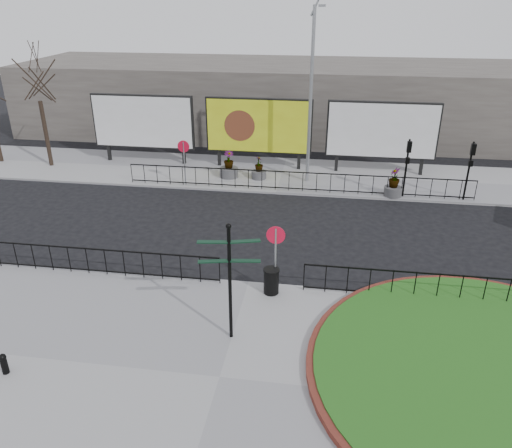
% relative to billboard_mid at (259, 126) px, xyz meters
% --- Properties ---
extents(ground, '(90.00, 90.00, 0.00)m').
position_rel_billboard_mid_xyz_m(ground, '(1.50, -12.97, -2.60)').
color(ground, black).
rests_on(ground, ground).
extents(pavement_near, '(30.00, 10.00, 0.12)m').
position_rel_billboard_mid_xyz_m(pavement_near, '(1.50, -17.97, -2.54)').
color(pavement_near, gray).
rests_on(pavement_near, ground).
extents(pavement_far, '(44.00, 6.00, 0.12)m').
position_rel_billboard_mid_xyz_m(pavement_far, '(1.50, -0.97, -2.54)').
color(pavement_far, gray).
rests_on(pavement_far, ground).
extents(brick_edge, '(10.40, 10.40, 0.18)m').
position_rel_billboard_mid_xyz_m(brick_edge, '(9.00, -16.97, -2.39)').
color(brick_edge, brown).
rests_on(brick_edge, pavement_near).
extents(grass_lawn, '(10.00, 10.00, 0.22)m').
position_rel_billboard_mid_xyz_m(grass_lawn, '(9.00, -16.97, -2.37)').
color(grass_lawn, '#194F15').
rests_on(grass_lawn, pavement_near).
extents(railing_near_left, '(10.00, 0.10, 1.10)m').
position_rel_billboard_mid_xyz_m(railing_near_left, '(-4.50, -13.27, -1.93)').
color(railing_near_left, black).
rests_on(railing_near_left, pavement_near).
extents(railing_near_right, '(9.00, 0.10, 1.10)m').
position_rel_billboard_mid_xyz_m(railing_near_right, '(8.00, -13.27, -1.93)').
color(railing_near_right, black).
rests_on(railing_near_right, pavement_near).
extents(railing_far, '(18.00, 0.10, 1.10)m').
position_rel_billboard_mid_xyz_m(railing_far, '(2.50, -3.67, -1.93)').
color(railing_far, black).
rests_on(railing_far, pavement_far).
extents(speed_sign_far, '(0.64, 0.07, 2.47)m').
position_rel_billboard_mid_xyz_m(speed_sign_far, '(-3.50, -3.57, -0.68)').
color(speed_sign_far, gray).
rests_on(speed_sign_far, pavement_far).
extents(speed_sign_near, '(0.64, 0.07, 2.47)m').
position_rel_billboard_mid_xyz_m(speed_sign_near, '(2.50, -13.37, -0.68)').
color(speed_sign_near, gray).
rests_on(speed_sign_near, pavement_near).
extents(billboard_left, '(6.20, 0.31, 4.10)m').
position_rel_billboard_mid_xyz_m(billboard_left, '(-7.00, 0.00, 0.00)').
color(billboard_left, black).
rests_on(billboard_left, pavement_far).
extents(billboard_mid, '(6.20, 0.31, 4.10)m').
position_rel_billboard_mid_xyz_m(billboard_mid, '(0.00, 0.00, 0.00)').
color(billboard_mid, black).
rests_on(billboard_mid, pavement_far).
extents(billboard_right, '(6.20, 0.31, 4.10)m').
position_rel_billboard_mid_xyz_m(billboard_right, '(7.00, 0.00, 0.00)').
color(billboard_right, black).
rests_on(billboard_right, pavement_far).
extents(lamp_post, '(0.74, 0.18, 9.23)m').
position_rel_billboard_mid_xyz_m(lamp_post, '(3.01, -1.97, 2.23)').
color(lamp_post, gray).
rests_on(lamp_post, pavement_far).
extents(signal_pole_a, '(0.22, 0.26, 3.00)m').
position_rel_billboard_mid_xyz_m(signal_pole_a, '(8.00, -3.63, -0.50)').
color(signal_pole_a, black).
rests_on(signal_pole_a, pavement_far).
extents(signal_pole_b, '(0.22, 0.26, 3.00)m').
position_rel_billboard_mid_xyz_m(signal_pole_b, '(11.00, -3.63, -0.50)').
color(signal_pole_b, black).
rests_on(signal_pole_b, pavement_far).
extents(tree_left, '(2.00, 2.00, 7.00)m').
position_rel_billboard_mid_xyz_m(tree_left, '(-12.50, -1.47, 1.02)').
color(tree_left, '#2D2119').
rests_on(tree_left, pavement_far).
extents(building_backdrop, '(40.00, 10.00, 5.00)m').
position_rel_billboard_mid_xyz_m(building_backdrop, '(1.50, 9.03, -0.10)').
color(building_backdrop, '#645E58').
rests_on(building_backdrop, ground).
extents(fingerpost_sign, '(1.79, 0.59, 3.81)m').
position_rel_billboard_mid_xyz_m(fingerpost_sign, '(1.48, -16.18, -0.18)').
color(fingerpost_sign, black).
rests_on(fingerpost_sign, pavement_near).
extents(bollard, '(0.21, 0.21, 0.64)m').
position_rel_billboard_mid_xyz_m(bollard, '(-4.37, -18.67, -2.13)').
color(bollard, black).
rests_on(bollard, pavement_near).
extents(litter_bin, '(0.57, 0.57, 0.94)m').
position_rel_billboard_mid_xyz_m(litter_bin, '(2.39, -13.57, -2.01)').
color(litter_bin, black).
rests_on(litter_bin, pavement_near).
extents(planter_a, '(1.04, 1.04, 1.52)m').
position_rel_billboard_mid_xyz_m(planter_a, '(-1.42, -1.98, -1.96)').
color(planter_a, '#4C4C4F').
rests_on(planter_a, pavement_far).
extents(planter_b, '(0.84, 0.84, 1.29)m').
position_rel_billboard_mid_xyz_m(planter_b, '(0.30, -1.97, -2.01)').
color(planter_b, '#4C4C4F').
rests_on(planter_b, pavement_far).
extents(planter_c, '(0.91, 0.91, 1.49)m').
position_rel_billboard_mid_xyz_m(planter_c, '(7.50, -3.57, -1.91)').
color(planter_c, '#4C4C4F').
rests_on(planter_c, pavement_far).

